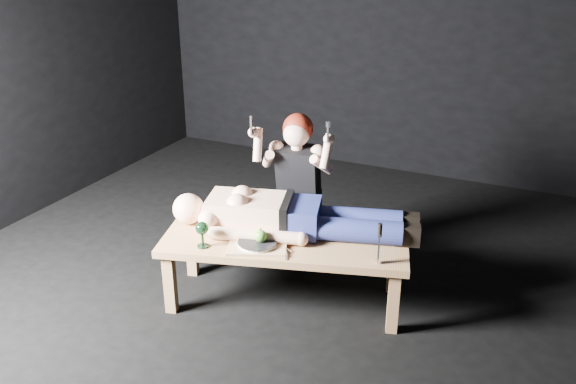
% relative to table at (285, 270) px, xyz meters
% --- Properties ---
extents(ground, '(5.00, 5.00, 0.00)m').
position_rel_table_xyz_m(ground, '(-0.02, 0.13, -0.23)').
color(ground, black).
rests_on(ground, ground).
extents(back_wall, '(5.00, 0.00, 5.00)m').
position_rel_table_xyz_m(back_wall, '(-0.02, 2.63, 1.27)').
color(back_wall, black).
rests_on(back_wall, ground).
extents(table, '(1.63, 0.98, 0.45)m').
position_rel_table_xyz_m(table, '(0.00, 0.00, 0.00)').
color(table, '#A4794F').
rests_on(table, ground).
extents(lying_man, '(1.58, 0.86, 0.26)m').
position_rel_table_xyz_m(lying_man, '(0.01, 0.13, 0.36)').
color(lying_man, beige).
rests_on(lying_man, table).
extents(kneeling_woman, '(0.71, 0.77, 1.15)m').
position_rel_table_xyz_m(kneeling_woman, '(-0.14, 0.56, 0.35)').
color(kneeling_woman, black).
rests_on(kneeling_woman, ground).
extents(serving_tray, '(0.42, 0.37, 0.02)m').
position_rel_table_xyz_m(serving_tray, '(-0.10, -0.17, 0.24)').
color(serving_tray, tan).
rests_on(serving_tray, table).
extents(plate, '(0.31, 0.31, 0.02)m').
position_rel_table_xyz_m(plate, '(-0.10, -0.17, 0.26)').
color(plate, white).
rests_on(plate, serving_tray).
extents(apple, '(0.08, 0.08, 0.08)m').
position_rel_table_xyz_m(apple, '(-0.08, -0.16, 0.30)').
color(apple, '#358C23').
rests_on(apple, plate).
extents(goblet, '(0.10, 0.10, 0.17)m').
position_rel_table_xyz_m(goblet, '(-0.41, -0.30, 0.31)').
color(goblet, black).
rests_on(goblet, table).
extents(fork_flat, '(0.10, 0.14, 0.01)m').
position_rel_table_xyz_m(fork_flat, '(-0.25, -0.26, 0.23)').
color(fork_flat, '#B2B2B7').
rests_on(fork_flat, table).
extents(knife_flat, '(0.09, 0.15, 0.01)m').
position_rel_table_xyz_m(knife_flat, '(0.09, -0.17, 0.23)').
color(knife_flat, '#B2B2B7').
rests_on(knife_flat, table).
extents(spoon_flat, '(0.15, 0.10, 0.01)m').
position_rel_table_xyz_m(spoon_flat, '(0.05, -0.10, 0.23)').
color(spoon_flat, '#B2B2B7').
rests_on(spoon_flat, table).
extents(carving_knife, '(0.04, 0.04, 0.26)m').
position_rel_table_xyz_m(carving_knife, '(0.62, -0.05, 0.35)').
color(carving_knife, '#B2B2B7').
rests_on(carving_knife, table).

